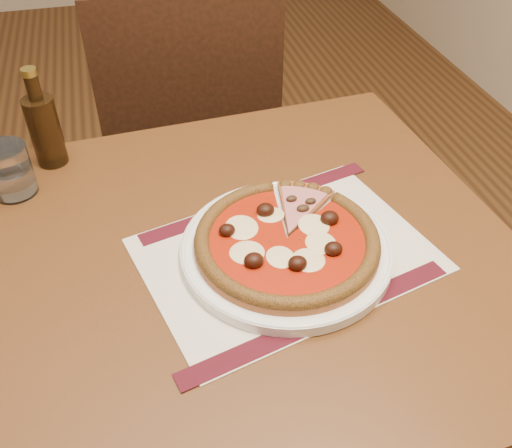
{
  "coord_description": "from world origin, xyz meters",
  "views": [
    {
      "loc": [
        0.75,
        -0.93,
        1.36
      ],
      "look_at": [
        0.91,
        -0.28,
        0.78
      ],
      "focal_mm": 40.0,
      "sensor_mm": 36.0,
      "label": 1
    }
  ],
  "objects_px": {
    "plate": "(286,249)",
    "pizza": "(287,240)",
    "table": "(259,290)",
    "chair_far": "(191,128)",
    "water_glass": "(9,170)",
    "bottle": "(44,128)"
  },
  "relations": [
    {
      "from": "plate",
      "to": "pizza",
      "type": "height_order",
      "value": "pizza"
    },
    {
      "from": "table",
      "to": "chair_far",
      "type": "height_order",
      "value": "chair_far"
    },
    {
      "from": "chair_far",
      "to": "water_glass",
      "type": "relative_size",
      "value": 10.33
    },
    {
      "from": "table",
      "to": "bottle",
      "type": "xyz_separation_m",
      "value": [
        -0.31,
        0.32,
        0.17
      ]
    },
    {
      "from": "chair_far",
      "to": "plate",
      "type": "distance_m",
      "value": 0.79
    },
    {
      "from": "bottle",
      "to": "table",
      "type": "bearing_deg",
      "value": -45.71
    },
    {
      "from": "table",
      "to": "water_glass",
      "type": "distance_m",
      "value": 0.47
    },
    {
      "from": "table",
      "to": "plate",
      "type": "bearing_deg",
      "value": -38.09
    },
    {
      "from": "water_glass",
      "to": "plate",
      "type": "bearing_deg",
      "value": -33.25
    },
    {
      "from": "pizza",
      "to": "bottle",
      "type": "xyz_separation_m",
      "value": [
        -0.35,
        0.35,
        0.04
      ]
    },
    {
      "from": "table",
      "to": "pizza",
      "type": "bearing_deg",
      "value": -38.58
    },
    {
      "from": "table",
      "to": "chair_far",
      "type": "relative_size",
      "value": 0.9
    },
    {
      "from": "table",
      "to": "water_glass",
      "type": "height_order",
      "value": "water_glass"
    },
    {
      "from": "pizza",
      "to": "water_glass",
      "type": "relative_size",
      "value": 3.08
    },
    {
      "from": "table",
      "to": "water_glass",
      "type": "relative_size",
      "value": 9.3
    },
    {
      "from": "chair_far",
      "to": "pizza",
      "type": "relative_size",
      "value": 3.36
    },
    {
      "from": "chair_far",
      "to": "pizza",
      "type": "xyz_separation_m",
      "value": [
        0.04,
        -0.75,
        0.24
      ]
    },
    {
      "from": "plate",
      "to": "bottle",
      "type": "distance_m",
      "value": 0.5
    },
    {
      "from": "table",
      "to": "chair_far",
      "type": "xyz_separation_m",
      "value": [
        -0.0,
        0.73,
        -0.11
      ]
    },
    {
      "from": "table",
      "to": "water_glass",
      "type": "xyz_separation_m",
      "value": [
        -0.38,
        0.24,
        0.15
      ]
    },
    {
      "from": "chair_far",
      "to": "plate",
      "type": "relative_size",
      "value": 2.92
    },
    {
      "from": "plate",
      "to": "bottle",
      "type": "xyz_separation_m",
      "value": [
        -0.35,
        0.35,
        0.06
      ]
    }
  ]
}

